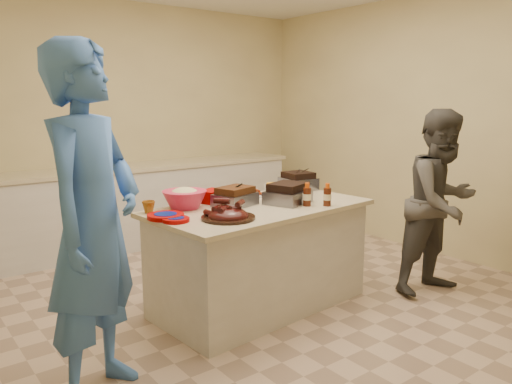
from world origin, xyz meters
TOP-DOWN VIEW (x-y plane):
  - room at (0.00, 0.00)m, footprint 4.50×5.00m
  - back_counter at (0.00, 2.20)m, footprint 3.60×0.64m
  - island at (-0.10, -0.01)m, footprint 1.79×1.04m
  - rib_platter at (-0.54, -0.22)m, footprint 0.46×0.46m
  - pulled_pork_tray at (-0.25, 0.11)m, footprint 0.36×0.31m
  - brisket_tray at (0.14, -0.07)m, footprint 0.41×0.37m
  - roasting_pan at (0.61, 0.33)m, footprint 0.30×0.30m
  - coleslaw_bowl at (-0.61, 0.26)m, footprint 0.36×0.36m
  - sausage_plate at (0.04, 0.36)m, footprint 0.33×0.33m
  - mac_cheese_dish at (0.48, 0.39)m, footprint 0.29×0.22m
  - bbq_bottle_a at (0.18, -0.24)m, footprint 0.07×0.07m
  - bbq_bottle_b at (0.31, -0.33)m, footprint 0.06×0.06m
  - mustard_bottle at (-0.25, 0.20)m, footprint 0.04×0.04m
  - sauce_bowl at (-0.22, 0.22)m, footprint 0.15×0.06m
  - plate_stack_large at (-0.87, 0.06)m, footprint 0.27×0.27m
  - plate_stack_small at (-0.86, -0.07)m, footprint 0.20×0.20m
  - plastic_cup at (-0.89, 0.28)m, footprint 0.10×0.10m
  - basket_stack at (-0.32, 0.33)m, footprint 0.24×0.21m
  - guest_gray at (1.29, -0.69)m, footprint 0.93×1.63m

SIDE VIEW (x-z plane):
  - room at x=0.00m, z-range -1.35..1.35m
  - island at x=-0.10m, z-range -0.41..0.41m
  - guest_gray at x=1.29m, z-range -0.29..0.29m
  - back_counter at x=0.00m, z-range 0.00..0.90m
  - rib_platter at x=-0.54m, z-range 0.74..0.89m
  - pulled_pork_tray at x=-0.25m, z-range 0.77..0.86m
  - brisket_tray at x=0.14m, z-range 0.76..0.86m
  - roasting_pan at x=0.61m, z-range 0.76..0.87m
  - coleslaw_bowl at x=-0.61m, z-range 0.70..0.93m
  - sausage_plate at x=0.04m, z-range 0.79..0.84m
  - mac_cheese_dish at x=0.48m, z-range 0.78..0.85m
  - bbq_bottle_a at x=0.18m, z-range 0.72..0.90m
  - bbq_bottle_b at x=0.31m, z-range 0.73..0.90m
  - mustard_bottle at x=-0.25m, z-range 0.76..0.87m
  - sauce_bowl at x=-0.22m, z-range 0.74..0.89m
  - plate_stack_large at x=-0.87m, z-range 0.80..0.83m
  - plate_stack_small at x=-0.86m, z-range 0.80..0.83m
  - plastic_cup at x=-0.89m, z-range 0.77..0.86m
  - basket_stack at x=-0.32m, z-range 0.76..0.86m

